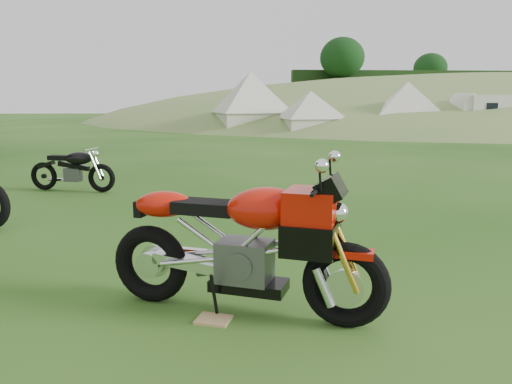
{
  "coord_description": "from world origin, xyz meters",
  "views": [
    {
      "loc": [
        -0.47,
        -5.14,
        1.69
      ],
      "look_at": [
        -0.07,
        0.4,
        0.66
      ],
      "focal_mm": 35.0,
      "sensor_mm": 36.0,
      "label": 1
    }
  ],
  "objects_px": {
    "tent_left": "(251,104)",
    "caravan": "(497,115)",
    "tent_right": "(407,108)",
    "vintage_moto_d": "(72,168)",
    "plywood_board": "(214,320)",
    "sport_motorcycle": "(242,234)",
    "tent_mid": "(310,111)"
  },
  "relations": [
    {
      "from": "sport_motorcycle",
      "to": "tent_left",
      "type": "height_order",
      "value": "tent_left"
    },
    {
      "from": "plywood_board",
      "to": "tent_mid",
      "type": "relative_size",
      "value": 0.1
    },
    {
      "from": "tent_left",
      "to": "vintage_moto_d",
      "type": "bearing_deg",
      "value": -116.5
    },
    {
      "from": "sport_motorcycle",
      "to": "tent_left",
      "type": "xyz_separation_m",
      "value": [
        1.49,
        23.11,
        0.82
      ]
    },
    {
      "from": "tent_left",
      "to": "tent_right",
      "type": "relative_size",
      "value": 1.13
    },
    {
      "from": "plywood_board",
      "to": "vintage_moto_d",
      "type": "bearing_deg",
      "value": 114.95
    },
    {
      "from": "tent_mid",
      "to": "caravan",
      "type": "relative_size",
      "value": 0.64
    },
    {
      "from": "tent_left",
      "to": "caravan",
      "type": "height_order",
      "value": "tent_left"
    },
    {
      "from": "plywood_board",
      "to": "caravan",
      "type": "xyz_separation_m",
      "value": [
        13.23,
        19.46,
        0.97
      ]
    },
    {
      "from": "tent_right",
      "to": "sport_motorcycle",
      "type": "bearing_deg",
      "value": -102.39
    },
    {
      "from": "sport_motorcycle",
      "to": "vintage_moto_d",
      "type": "distance_m",
      "value": 6.36
    },
    {
      "from": "plywood_board",
      "to": "tent_right",
      "type": "distance_m",
      "value": 22.43
    },
    {
      "from": "tent_right",
      "to": "tent_left",
      "type": "bearing_deg",
      "value": 170.7
    },
    {
      "from": "tent_mid",
      "to": "tent_right",
      "type": "relative_size",
      "value": 0.89
    },
    {
      "from": "tent_left",
      "to": "caravan",
      "type": "xyz_separation_m",
      "value": [
        11.51,
        -3.8,
        -0.49
      ]
    },
    {
      "from": "plywood_board",
      "to": "vintage_moto_d",
      "type": "distance_m",
      "value": 6.4
    },
    {
      "from": "sport_motorcycle",
      "to": "plywood_board",
      "type": "bearing_deg",
      "value": -126.87
    },
    {
      "from": "plywood_board",
      "to": "tent_right",
      "type": "relative_size",
      "value": 0.09
    },
    {
      "from": "tent_mid",
      "to": "tent_right",
      "type": "bearing_deg",
      "value": -12.41
    },
    {
      "from": "vintage_moto_d",
      "to": "tent_mid",
      "type": "xyz_separation_m",
      "value": [
        7.19,
        15.02,
        0.72
      ]
    },
    {
      "from": "sport_motorcycle",
      "to": "tent_right",
      "type": "distance_m",
      "value": 22.18
    },
    {
      "from": "tent_right",
      "to": "tent_mid",
      "type": "bearing_deg",
      "value": -173.24
    },
    {
      "from": "plywood_board",
      "to": "tent_mid",
      "type": "height_order",
      "value": "tent_mid"
    },
    {
      "from": "vintage_moto_d",
      "to": "tent_left",
      "type": "bearing_deg",
      "value": 91.3
    },
    {
      "from": "plywood_board",
      "to": "vintage_moto_d",
      "type": "relative_size",
      "value": 0.16
    },
    {
      "from": "tent_left",
      "to": "tent_right",
      "type": "xyz_separation_m",
      "value": [
        7.48,
        -2.84,
        -0.17
      ]
    },
    {
      "from": "tent_mid",
      "to": "tent_right",
      "type": "distance_m",
      "value": 4.72
    },
    {
      "from": "plywood_board",
      "to": "sport_motorcycle",
      "type": "bearing_deg",
      "value": 31.54
    },
    {
      "from": "plywood_board",
      "to": "tent_mid",
      "type": "distance_m",
      "value": 21.32
    },
    {
      "from": "tent_right",
      "to": "vintage_moto_d",
      "type": "bearing_deg",
      "value": -117.64
    },
    {
      "from": "sport_motorcycle",
      "to": "tent_right",
      "type": "relative_size",
      "value": 0.73
    },
    {
      "from": "sport_motorcycle",
      "to": "tent_left",
      "type": "distance_m",
      "value": 23.17
    }
  ]
}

